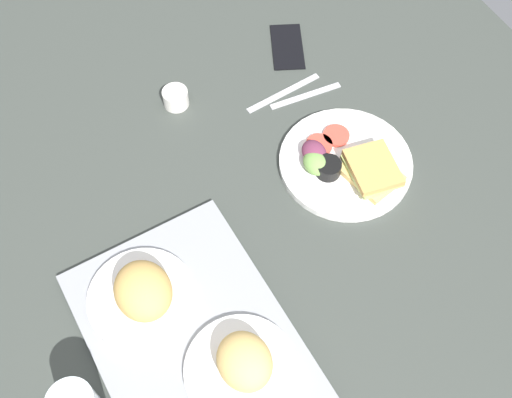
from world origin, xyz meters
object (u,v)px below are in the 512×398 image
at_px(knife, 283,93).
at_px(bread_plate_near, 243,365).
at_px(espresso_cup, 176,98).
at_px(serving_tray, 191,336).
at_px(bread_plate_far, 143,294).
at_px(fork, 306,95).
at_px(cell_phone, 287,46).
at_px(plate_with_salad, 346,163).

bearing_deg(knife, bread_plate_near, 48.99).
bearing_deg(espresso_cup, serving_tray, 158.86).
xyz_separation_m(serving_tray, knife, (0.42, -0.42, -0.01)).
bearing_deg(bread_plate_near, bread_plate_far, 27.13).
distance_m(fork, knife, 0.05).
relative_size(bread_plate_near, espresso_cup, 3.50).
relative_size(fork, cell_phone, 1.18).
xyz_separation_m(espresso_cup, knife, (-0.08, -0.22, -0.02)).
bearing_deg(knife, espresso_cup, -26.39).
bearing_deg(cell_phone, serving_tray, 161.58).
bearing_deg(plate_with_salad, espresso_cup, 36.88).
xyz_separation_m(serving_tray, plate_with_salad, (0.18, -0.44, 0.01)).
relative_size(bread_plate_near, fork, 1.15).
bearing_deg(espresso_cup, fork, -113.31).
relative_size(serving_tray, plate_with_salad, 1.63).
height_order(bread_plate_near, bread_plate_far, bread_plate_far).
relative_size(bread_plate_near, cell_phone, 1.36).
height_order(bread_plate_near, knife, bread_plate_near).
bearing_deg(espresso_cup, bread_plate_near, 166.85).
bearing_deg(espresso_cup, cell_phone, -83.20).
relative_size(knife, cell_phone, 1.32).
height_order(espresso_cup, knife, espresso_cup).
bearing_deg(bread_plate_near, plate_with_salad, -53.41).
height_order(serving_tray, fork, serving_tray).
height_order(espresso_cup, fork, espresso_cup).
bearing_deg(fork, espresso_cup, -18.73).
bearing_deg(bread_plate_far, bread_plate_near, -152.87).
height_order(fork, cell_phone, cell_phone).
bearing_deg(serving_tray, fork, -49.70).
relative_size(fork, knife, 0.89).
bearing_deg(espresso_cup, knife, -110.52).
distance_m(bread_plate_far, knife, 0.57).
distance_m(bread_plate_far, cell_phone, 0.70).
height_order(serving_tray, espresso_cup, espresso_cup).
height_order(bread_plate_far, plate_with_salad, bread_plate_far).
relative_size(serving_tray, cell_phone, 3.13).
xyz_separation_m(serving_tray, bread_plate_near, (-0.10, -0.05, 0.04)).
distance_m(serving_tray, bread_plate_far, 0.11).
bearing_deg(espresso_cup, bread_plate_far, 149.55).
distance_m(serving_tray, espresso_cup, 0.54).
height_order(plate_with_salad, fork, plate_with_salad).
distance_m(serving_tray, knife, 0.59).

